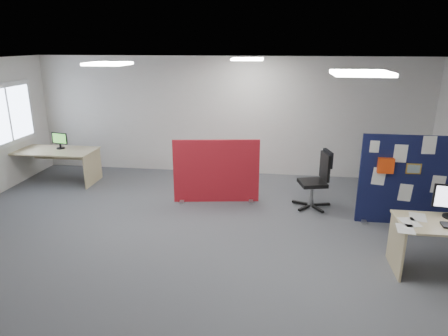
# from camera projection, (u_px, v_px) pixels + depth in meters

# --- Properties ---
(floor) EXTENTS (9.00, 9.00, 0.00)m
(floor) POSITION_uv_depth(u_px,v_px,m) (200.00, 241.00, 6.29)
(floor) COLOR #55575D
(floor) RESTS_ON ground
(ceiling) EXTENTS (9.00, 7.00, 0.02)m
(ceiling) POSITION_uv_depth(u_px,v_px,m) (197.00, 64.00, 5.48)
(ceiling) COLOR white
(ceiling) RESTS_ON wall_back
(wall_back) EXTENTS (9.00, 0.02, 2.70)m
(wall_back) POSITION_uv_depth(u_px,v_px,m) (228.00, 117.00, 9.19)
(wall_back) COLOR silver
(wall_back) RESTS_ON floor
(wall_front) EXTENTS (9.00, 0.02, 2.70)m
(wall_front) POSITION_uv_depth(u_px,v_px,m) (94.00, 308.00, 2.58)
(wall_front) COLOR silver
(wall_front) RESTS_ON floor
(window) EXTENTS (0.06, 1.70, 1.30)m
(window) POSITION_uv_depth(u_px,v_px,m) (8.00, 115.00, 8.28)
(window) COLOR white
(window) RESTS_ON wall_left
(ceiling_lights) EXTENTS (4.10, 4.10, 0.04)m
(ceiling_lights) POSITION_uv_depth(u_px,v_px,m) (227.00, 64.00, 6.07)
(ceiling_lights) COLOR white
(ceiling_lights) RESTS_ON ceiling
(navy_divider) EXTENTS (1.88, 0.30, 1.56)m
(navy_divider) POSITION_uv_depth(u_px,v_px,m) (416.00, 181.00, 6.64)
(navy_divider) COLOR #0E0F36
(navy_divider) RESTS_ON floor
(red_divider) EXTENTS (1.64, 0.30, 1.24)m
(red_divider) POSITION_uv_depth(u_px,v_px,m) (216.00, 172.00, 7.67)
(red_divider) COLOR #A8152B
(red_divider) RESTS_ON floor
(second_desk) EXTENTS (1.73, 0.87, 0.73)m
(second_desk) POSITION_uv_depth(u_px,v_px,m) (57.00, 157.00, 8.83)
(second_desk) COLOR tan
(second_desk) RESTS_ON floor
(monitor_second) EXTENTS (0.39, 0.18, 0.36)m
(monitor_second) POSITION_uv_depth(u_px,v_px,m) (60.00, 140.00, 8.80)
(monitor_second) COLOR black
(monitor_second) RESTS_ON second_desk
(office_chair) EXTENTS (0.72, 0.70, 1.08)m
(office_chair) POSITION_uv_depth(u_px,v_px,m) (319.00, 176.00, 7.41)
(office_chair) COLOR black
(office_chair) RESTS_ON floor
(desk_papers) EXTENTS (1.48, 0.73, 0.00)m
(desk_papers) POSITION_uv_depth(u_px,v_px,m) (434.00, 225.00, 5.15)
(desk_papers) COLOR white
(desk_papers) RESTS_ON main_desk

